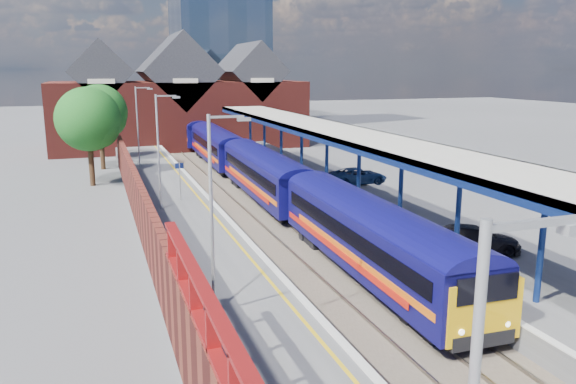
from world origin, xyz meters
The scene contains 21 objects.
ground centered at (0.00, 30.00, 0.00)m, with size 240.00×240.00×0.00m, color #5B5B5E.
ballast_bed centered at (0.00, 20.00, 0.03)m, with size 6.00×76.00×0.06m, color #473D33.
rails centered at (0.00, 20.00, 0.12)m, with size 4.51×76.00×0.14m.
left_platform centered at (-5.50, 20.00, 0.50)m, with size 5.00×76.00×1.00m, color #565659.
right_platform centered at (6.00, 20.00, 0.50)m, with size 6.00×76.00×1.00m, color #565659.
coping_left centered at (-3.15, 20.00, 1.02)m, with size 0.30×76.00×0.05m, color silver.
coping_right centered at (3.15, 20.00, 1.02)m, with size 0.30×76.00×0.05m, color silver.
yellow_line centered at (-3.75, 20.00, 1.01)m, with size 0.14×76.00×0.01m, color yellow.
train centered at (1.49, 34.31, 2.12)m, with size 3.18×65.96×3.45m.
canopy centered at (5.48, 21.95, 5.25)m, with size 4.50×52.00×4.48m.
lamp_post_b centered at (-6.36, 6.00, 4.99)m, with size 1.48×0.18×7.00m.
lamp_post_c centered at (-6.36, 22.00, 4.99)m, with size 1.48×0.18×7.00m.
lamp_post_d centered at (-6.36, 38.00, 4.99)m, with size 1.48×0.18×7.00m.
platform_sign centered at (-5.00, 24.00, 2.69)m, with size 0.55×0.08×2.50m.
brick_wall centered at (-8.10, 13.54, 2.45)m, with size 0.35×50.00×3.86m.
station_building centered at (0.00, 58.00, 5.45)m, with size 30.00×12.12×13.78m.
glass_tower centered at (10.00, 80.00, 20.20)m, with size 14.20×14.20×40.30m.
tree_near centered at (-10.35, 35.91, 5.35)m, with size 5.20×5.20×8.10m.
tree_far centered at (-9.35, 43.91, 5.35)m, with size 5.20×5.20×8.10m.
parked_car_dark centered at (6.42, 8.67, 1.63)m, with size 1.77×4.36×1.26m, color black.
parked_car_blue centered at (8.41, 25.03, 1.62)m, with size 2.04×4.43×1.23m, color navy.
Camera 1 is at (-10.09, -12.40, 9.44)m, focal length 35.00 mm.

